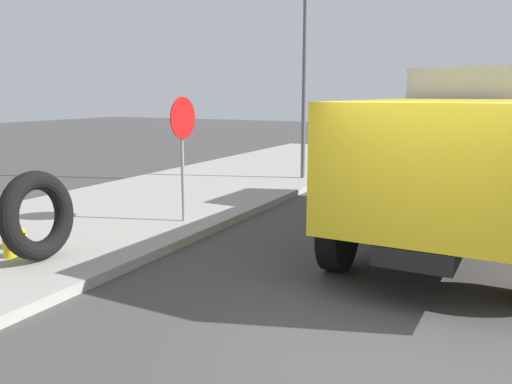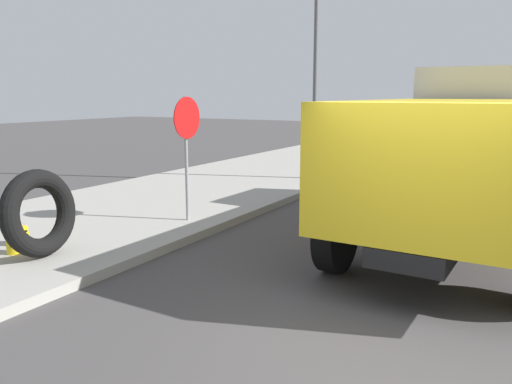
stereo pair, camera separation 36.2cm
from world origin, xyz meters
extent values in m
plane|color=#423F3F|center=(0.00, 0.00, 0.00)|extent=(80.00, 80.00, 0.00)
cylinder|color=yellow|center=(-0.10, 5.68, 0.48)|extent=(0.22, 0.22, 0.66)
sphere|color=yellow|center=(-0.10, 5.68, 0.88)|extent=(0.26, 0.26, 0.26)
cylinder|color=yellow|center=(-0.10, 5.48, 0.56)|extent=(0.10, 0.18, 0.10)
cylinder|color=yellow|center=(-0.10, 5.88, 0.56)|extent=(0.10, 0.18, 0.10)
cylinder|color=yellow|center=(-0.10, 5.48, 0.48)|extent=(0.12, 0.18, 0.12)
torus|color=black|center=(0.00, 5.19, 0.80)|extent=(1.30, 0.49, 1.30)
cylinder|color=gray|center=(2.84, 4.69, 1.30)|extent=(0.06, 0.06, 2.29)
cylinder|color=red|center=(2.84, 4.65, 2.06)|extent=(0.76, 0.02, 0.76)
cube|color=gold|center=(3.10, 0.10, 1.60)|extent=(4.86, 2.62, 1.60)
cube|color=silver|center=(6.70, 0.01, 1.90)|extent=(2.06, 2.55, 2.20)
cube|color=black|center=(4.20, 0.08, 0.67)|extent=(7.02, 1.08, 0.24)
cylinder|color=black|center=(6.53, 1.27, 0.55)|extent=(1.11, 0.33, 1.10)
cylinder|color=black|center=(1.93, 1.38, 0.55)|extent=(1.11, 0.33, 1.10)
cube|color=#237033|center=(18.20, 0.66, 1.60)|extent=(4.90, 2.69, 1.60)
cube|color=maroon|center=(14.60, 0.52, 1.90)|extent=(2.10, 2.58, 2.20)
cube|color=black|center=(17.10, 0.62, 0.67)|extent=(7.03, 1.18, 0.24)
cylinder|color=black|center=(14.75, 1.78, 0.55)|extent=(1.11, 0.34, 1.10)
cylinder|color=black|center=(19.45, -0.54, 0.55)|extent=(1.11, 0.34, 1.10)
cylinder|color=black|center=(19.35, 1.96, 0.55)|extent=(1.11, 0.34, 1.10)
cube|color=red|center=(23.70, 0.52, 1.60)|extent=(4.91, 2.73, 1.60)
cube|color=silver|center=(27.30, 0.70, 1.90)|extent=(2.12, 2.59, 2.20)
cube|color=black|center=(24.80, 0.58, 0.67)|extent=(7.03, 1.23, 0.24)
cylinder|color=black|center=(27.04, 1.93, 0.55)|extent=(1.11, 0.35, 1.10)
cylinder|color=black|center=(22.45, 1.72, 0.55)|extent=(1.11, 0.35, 1.10)
cube|color=#1E3899|center=(34.00, 0.75, 1.60)|extent=(4.87, 2.64, 1.60)
cube|color=silver|center=(37.60, 0.64, 1.90)|extent=(2.07, 2.56, 2.20)
cube|color=black|center=(35.10, 0.72, 0.67)|extent=(7.02, 1.11, 0.24)
cylinder|color=black|center=(37.44, 1.90, 0.55)|extent=(1.11, 0.33, 1.10)
cylinder|color=black|center=(32.84, 2.03, 0.55)|extent=(1.11, 0.33, 1.10)
cylinder|color=#595B5E|center=(8.57, 4.60, 3.49)|extent=(0.12, 0.12, 6.68)
camera|label=1|loc=(-4.91, -0.78, 2.49)|focal=36.12mm
camera|label=2|loc=(-4.74, -1.10, 2.49)|focal=36.12mm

